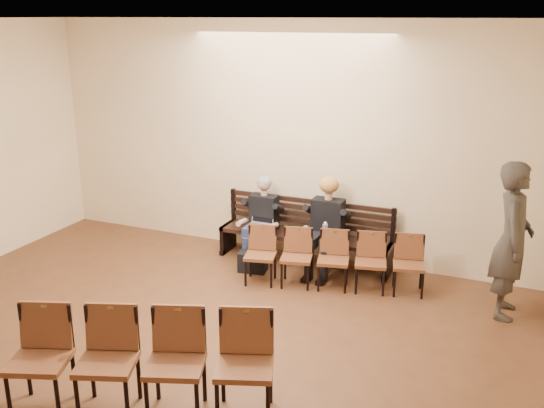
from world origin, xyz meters
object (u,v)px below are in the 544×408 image
(bench, at_px, (304,249))
(chair_row_front, at_px, (333,261))
(passerby, at_px, (514,229))
(seated_woman, at_px, (326,228))
(laptop, at_px, (259,227))
(water_bottle, at_px, (325,240))
(bag, at_px, (253,261))
(chair_row_back, at_px, (141,365))
(seated_man, at_px, (261,221))

(bench, relative_size, chair_row_front, 1.09)
(passerby, bearing_deg, bench, 77.83)
(chair_row_front, bearing_deg, bench, 121.77)
(bench, distance_m, seated_woman, 0.57)
(laptop, bearing_deg, chair_row_front, -23.96)
(water_bottle, xyz_separation_m, bag, (-1.03, -0.15, -0.43))
(laptop, relative_size, chair_row_back, 0.14)
(seated_man, relative_size, seated_woman, 0.94)
(bench, height_order, chair_row_front, chair_row_front)
(laptop, bearing_deg, chair_row_back, -90.08)
(water_bottle, bearing_deg, bag, -171.58)
(seated_man, height_order, seated_woman, seated_woman)
(seated_man, bearing_deg, chair_row_front, -22.36)
(passerby, bearing_deg, water_bottle, 85.52)
(water_bottle, height_order, chair_row_back, chair_row_back)
(chair_row_front, height_order, chair_row_back, chair_row_back)
(water_bottle, distance_m, chair_row_front, 0.36)
(passerby, xyz_separation_m, chair_row_front, (-2.18, -0.11, -0.72))
(bench, relative_size, bag, 6.61)
(chair_row_back, bearing_deg, bag, 77.19)
(chair_row_back, bearing_deg, bench, 67.78)
(seated_woman, bearing_deg, seated_man, 180.00)
(laptop, height_order, passerby, passerby)
(chair_row_front, distance_m, chair_row_back, 3.37)
(seated_woman, height_order, water_bottle, seated_woman)
(bag, relative_size, chair_row_back, 0.16)
(seated_woman, xyz_separation_m, chair_row_back, (-0.51, -3.80, -0.15))
(passerby, bearing_deg, laptop, 84.18)
(seated_man, bearing_deg, laptop, -79.44)
(passerby, bearing_deg, chair_row_back, 137.23)
(bench, bearing_deg, passerby, -10.79)
(bag, bearing_deg, passerby, 0.39)
(seated_man, xyz_separation_m, water_bottle, (1.09, -0.29, -0.03))
(water_bottle, bearing_deg, chair_row_front, -49.81)
(seated_woman, height_order, bag, seated_woman)
(seated_man, distance_m, bag, 0.64)
(chair_row_front, bearing_deg, laptop, 149.95)
(seated_man, xyz_separation_m, passerby, (3.47, -0.42, 0.51))
(bag, bearing_deg, seated_man, 97.85)
(seated_woman, relative_size, laptop, 3.71)
(seated_woman, xyz_separation_m, chair_row_front, (0.29, -0.53, -0.26))
(laptop, height_order, water_bottle, laptop)
(laptop, distance_m, chair_row_back, 3.68)
(water_bottle, distance_m, passerby, 2.44)
(seated_woman, relative_size, passerby, 0.58)
(bag, height_order, chair_row_front, chair_row_front)
(seated_man, height_order, passerby, passerby)
(chair_row_back, bearing_deg, water_bottle, 60.25)
(laptop, distance_m, bag, 0.52)
(water_bottle, xyz_separation_m, chair_row_front, (0.20, -0.24, -0.18))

